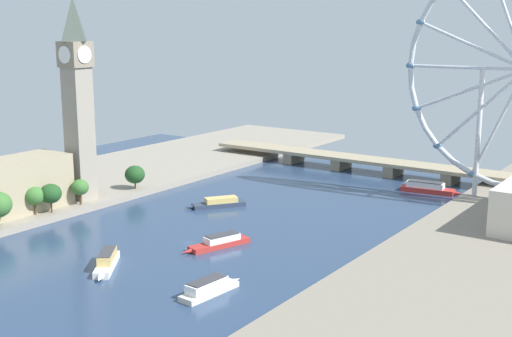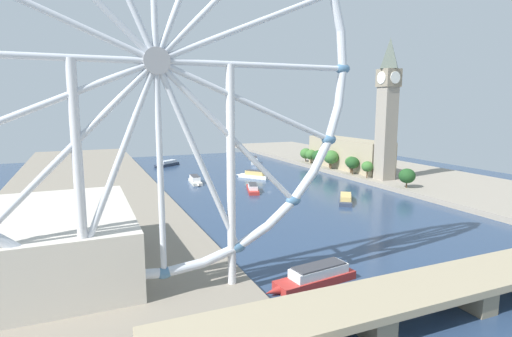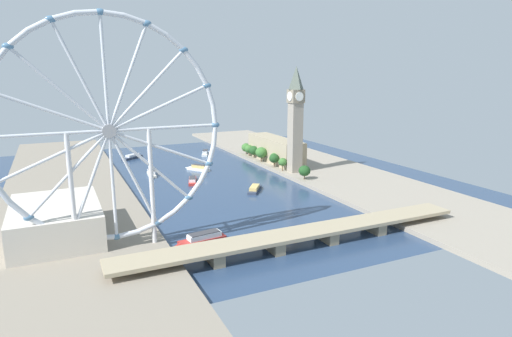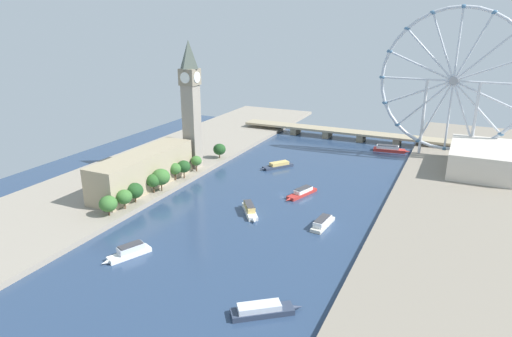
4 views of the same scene
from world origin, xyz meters
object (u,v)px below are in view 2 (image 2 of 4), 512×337
(riverside_hall, at_px, (54,241))
(tour_boat_5, at_px, (346,199))
(tour_boat_0, at_px, (254,175))
(tour_boat_4, at_px, (315,276))
(river_bridge, at_px, (506,272))
(tour_boat_6, at_px, (195,180))
(tour_boat_2, at_px, (254,160))
(tour_boat_3, at_px, (167,164))
(clock_tower, at_px, (387,107))
(parliament_block, at_px, (348,154))
(tour_boat_1, at_px, (253,188))
(ferris_wheel, at_px, (156,64))

(riverside_hall, relative_size, tour_boat_5, 2.53)
(riverside_hall, xyz_separation_m, tour_boat_0, (-124.95, -136.76, -10.00))
(tour_boat_0, distance_m, tour_boat_4, 179.50)
(river_bridge, bearing_deg, tour_boat_6, -78.58)
(tour_boat_2, relative_size, tour_boat_3, 0.94)
(clock_tower, relative_size, tour_boat_4, 2.99)
(clock_tower, bearing_deg, tour_boat_3, -48.94)
(tour_boat_4, xyz_separation_m, tour_boat_5, (-71.01, -83.43, -0.59))
(tour_boat_2, relative_size, tour_boat_4, 0.78)
(tour_boat_0, xyz_separation_m, tour_boat_3, (47.19, -85.25, -0.39))
(clock_tower, bearing_deg, parliament_block, -97.87)
(tour_boat_1, relative_size, tour_boat_2, 1.20)
(clock_tower, distance_m, tour_boat_0, 104.52)
(tour_boat_0, distance_m, tour_boat_6, 44.79)
(ferris_wheel, relative_size, riverside_hall, 1.78)
(clock_tower, height_order, tour_boat_3, clock_tower)
(parliament_block, xyz_separation_m, tour_boat_2, (50.25, -74.89, -12.33))
(parliament_block, xyz_separation_m, ferris_wheel, (178.38, 163.67, 49.19))
(parliament_block, height_order, tour_boat_6, parliament_block)
(riverside_hall, bearing_deg, tour_boat_3, -109.30)
(parliament_block, bearing_deg, riverside_hall, 32.85)
(clock_tower, distance_m, tour_boat_1, 105.99)
(tour_boat_2, xyz_separation_m, tour_boat_4, (83.58, 243.04, -0.03))
(tour_boat_1, bearing_deg, tour_boat_0, -5.72)
(tour_boat_2, bearing_deg, riverside_hall, 166.74)
(tour_boat_2, distance_m, tour_boat_4, 257.01)
(clock_tower, height_order, tour_boat_1, clock_tower)
(tour_boat_5, bearing_deg, ferris_wheel, 159.87)
(ferris_wheel, distance_m, tour_boat_4, 76.11)
(tour_boat_5, bearing_deg, tour_boat_6, 71.80)
(river_bridge, bearing_deg, tour_boat_3, -81.56)
(ferris_wheel, distance_m, tour_boat_5, 153.12)
(river_bridge, height_order, tour_boat_0, river_bridge)
(ferris_wheel, xyz_separation_m, tour_boat_6, (-52.26, -165.20, -61.75))
(tour_boat_2, height_order, tour_boat_3, tour_boat_2)
(river_bridge, xyz_separation_m, tour_boat_2, (-36.18, -269.85, -3.81))
(tour_boat_5, bearing_deg, tour_boat_3, 56.28)
(riverside_hall, relative_size, tour_boat_0, 2.72)
(tour_boat_1, bearing_deg, river_bridge, -157.19)
(riverside_hall, height_order, tour_boat_5, riverside_hall)
(tour_boat_2, height_order, tour_boat_5, tour_boat_2)
(riverside_hall, distance_m, tour_boat_5, 151.85)
(tour_boat_0, relative_size, tour_boat_4, 0.77)
(tour_boat_4, bearing_deg, ferris_wheel, -13.09)
(tour_boat_3, distance_m, tour_boat_6, 87.27)
(tour_boat_0, bearing_deg, parliament_block, -129.21)
(clock_tower, height_order, tour_boat_4, clock_tower)
(tour_boat_1, height_order, tour_boat_5, tour_boat_1)
(clock_tower, xyz_separation_m, ferris_wheel, (171.36, 112.91, 12.06))
(tour_boat_4, bearing_deg, tour_boat_1, -112.08)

